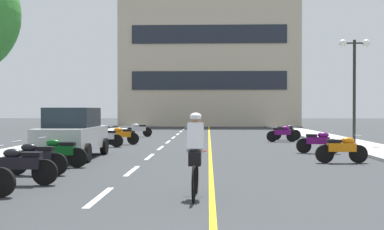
{
  "coord_description": "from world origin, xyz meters",
  "views": [
    {
      "loc": [
        0.18,
        -3.29,
        1.75
      ],
      "look_at": [
        -0.45,
        14.81,
        1.54
      ],
      "focal_mm": 43.85,
      "sensor_mm": 36.0,
      "label": 1
    }
  ],
  "objects_px": {
    "motorcycle_6": "(318,142)",
    "motorcycle_10": "(286,132)",
    "motorcycle_7": "(105,137)",
    "motorcycle_9": "(282,133)",
    "motorcycle_11": "(139,129)",
    "motorcycle_4": "(59,152)",
    "motorcycle_2": "(21,165)",
    "motorcycle_5": "(342,149)",
    "street_lamp_mid": "(354,67)",
    "parked_car_near": "(73,133)",
    "cyclist_rider": "(195,153)",
    "motorcycle_3": "(36,158)",
    "motorcycle_8": "(122,135)"
  },
  "relations": [
    {
      "from": "motorcycle_9",
      "to": "motorcycle_11",
      "type": "height_order",
      "value": "same"
    },
    {
      "from": "street_lamp_mid",
      "to": "motorcycle_11",
      "type": "distance_m",
      "value": 14.02
    },
    {
      "from": "motorcycle_6",
      "to": "motorcycle_8",
      "type": "distance_m",
      "value": 9.79
    },
    {
      "from": "street_lamp_mid",
      "to": "motorcycle_7",
      "type": "relative_size",
      "value": 2.93
    },
    {
      "from": "motorcycle_4",
      "to": "motorcycle_11",
      "type": "bearing_deg",
      "value": 89.89
    },
    {
      "from": "motorcycle_2",
      "to": "motorcycle_7",
      "type": "relative_size",
      "value": 1.0
    },
    {
      "from": "parked_car_near",
      "to": "motorcycle_11",
      "type": "distance_m",
      "value": 13.24
    },
    {
      "from": "motorcycle_2",
      "to": "motorcycle_6",
      "type": "xyz_separation_m",
      "value": [
        8.72,
        8.11,
        0.0
      ]
    },
    {
      "from": "motorcycle_9",
      "to": "motorcycle_7",
      "type": "bearing_deg",
      "value": -156.14
    },
    {
      "from": "motorcycle_9",
      "to": "street_lamp_mid",
      "type": "bearing_deg",
      "value": -45.7
    },
    {
      "from": "motorcycle_8",
      "to": "motorcycle_10",
      "type": "bearing_deg",
      "value": 23.55
    },
    {
      "from": "motorcycle_2",
      "to": "motorcycle_4",
      "type": "distance_m",
      "value": 3.34
    },
    {
      "from": "cyclist_rider",
      "to": "motorcycle_10",
      "type": "bearing_deg",
      "value": 75.06
    },
    {
      "from": "motorcycle_4",
      "to": "motorcycle_11",
      "type": "relative_size",
      "value": 1.0
    },
    {
      "from": "motorcycle_10",
      "to": "cyclist_rider",
      "type": "xyz_separation_m",
      "value": [
        -4.74,
        -17.75,
        0.41
      ]
    },
    {
      "from": "parked_car_near",
      "to": "motorcycle_7",
      "type": "xyz_separation_m",
      "value": [
        0.1,
        4.92,
        -0.44
      ]
    },
    {
      "from": "motorcycle_6",
      "to": "motorcycle_10",
      "type": "relative_size",
      "value": 0.99
    },
    {
      "from": "street_lamp_mid",
      "to": "motorcycle_4",
      "type": "xyz_separation_m",
      "value": [
        -11.46,
        -8.54,
        -3.3
      ]
    },
    {
      "from": "motorcycle_5",
      "to": "motorcycle_7",
      "type": "relative_size",
      "value": 1.0
    },
    {
      "from": "street_lamp_mid",
      "to": "parked_car_near",
      "type": "xyz_separation_m",
      "value": [
        -11.85,
        -5.81,
        -2.86
      ]
    },
    {
      "from": "motorcycle_10",
      "to": "motorcycle_7",
      "type": "bearing_deg",
      "value": -149.59
    },
    {
      "from": "motorcycle_2",
      "to": "cyclist_rider",
      "type": "relative_size",
      "value": 0.96
    },
    {
      "from": "motorcycle_3",
      "to": "motorcycle_11",
      "type": "bearing_deg",
      "value": 89.63
    },
    {
      "from": "motorcycle_10",
      "to": "motorcycle_9",
      "type": "bearing_deg",
      "value": -106.52
    },
    {
      "from": "motorcycle_3",
      "to": "motorcycle_4",
      "type": "height_order",
      "value": "same"
    },
    {
      "from": "motorcycle_3",
      "to": "motorcycle_10",
      "type": "distance_m",
      "value": 17.36
    },
    {
      "from": "motorcycle_4",
      "to": "motorcycle_9",
      "type": "relative_size",
      "value": 1.0
    },
    {
      "from": "parked_car_near",
      "to": "cyclist_rider",
      "type": "relative_size",
      "value": 2.38
    },
    {
      "from": "motorcycle_3",
      "to": "motorcycle_7",
      "type": "bearing_deg",
      "value": 91.27
    },
    {
      "from": "motorcycle_7",
      "to": "motorcycle_9",
      "type": "distance_m",
      "value": 9.64
    },
    {
      "from": "motorcycle_2",
      "to": "motorcycle_6",
      "type": "distance_m",
      "value": 11.91
    },
    {
      "from": "parked_car_near",
      "to": "motorcycle_9",
      "type": "distance_m",
      "value": 12.55
    },
    {
      "from": "motorcycle_6",
      "to": "motorcycle_9",
      "type": "distance_m",
      "value": 6.78
    },
    {
      "from": "motorcycle_3",
      "to": "cyclist_rider",
      "type": "relative_size",
      "value": 0.96
    },
    {
      "from": "motorcycle_3",
      "to": "motorcycle_6",
      "type": "xyz_separation_m",
      "value": [
        8.98,
        6.48,
        0.0
      ]
    },
    {
      "from": "motorcycle_4",
      "to": "motorcycle_9",
      "type": "height_order",
      "value": "same"
    },
    {
      "from": "parked_car_near",
      "to": "motorcycle_8",
      "type": "height_order",
      "value": "parked_car_near"
    },
    {
      "from": "motorcycle_2",
      "to": "motorcycle_5",
      "type": "relative_size",
      "value": 1.0
    },
    {
      "from": "motorcycle_6",
      "to": "cyclist_rider",
      "type": "height_order",
      "value": "cyclist_rider"
    },
    {
      "from": "parked_car_near",
      "to": "motorcycle_2",
      "type": "relative_size",
      "value": 2.48
    },
    {
      "from": "motorcycle_9",
      "to": "motorcycle_2",
      "type": "bearing_deg",
      "value": -119.33
    },
    {
      "from": "parked_car_near",
      "to": "motorcycle_10",
      "type": "bearing_deg",
      "value": 47.87
    },
    {
      "from": "motorcycle_9",
      "to": "parked_car_near",
      "type": "bearing_deg",
      "value": -135.31
    },
    {
      "from": "motorcycle_2",
      "to": "motorcycle_3",
      "type": "xyz_separation_m",
      "value": [
        -0.25,
        1.63,
        0.0
      ]
    },
    {
      "from": "motorcycle_5",
      "to": "motorcycle_2",
      "type": "bearing_deg",
      "value": -151.28
    },
    {
      "from": "parked_car_near",
      "to": "motorcycle_6",
      "type": "xyz_separation_m",
      "value": [
        9.28,
        2.05,
        -0.44
      ]
    },
    {
      "from": "street_lamp_mid",
      "to": "motorcycle_9",
      "type": "height_order",
      "value": "street_lamp_mid"
    },
    {
      "from": "motorcycle_2",
      "to": "motorcycle_8",
      "type": "xyz_separation_m",
      "value": [
        0.02,
        12.59,
        0.0
      ]
    },
    {
      "from": "motorcycle_11",
      "to": "motorcycle_2",
      "type": "bearing_deg",
      "value": -89.59
    },
    {
      "from": "motorcycle_7",
      "to": "cyclist_rider",
      "type": "relative_size",
      "value": 0.96
    }
  ]
}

